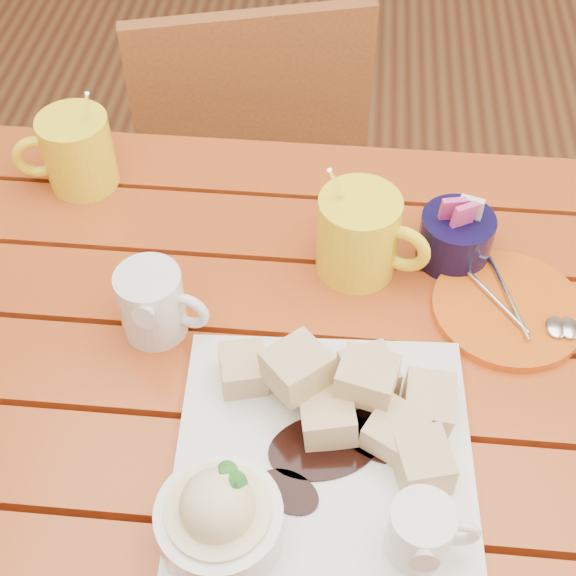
# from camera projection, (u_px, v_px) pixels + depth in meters

# --- Properties ---
(table) EXTENTS (1.20, 0.79, 0.75)m
(table) POSITION_uv_depth(u_px,v_px,m) (293.00, 431.00, 0.93)
(table) COLOR #A04914
(table) RESTS_ON ground
(dessert_plate) EXTENTS (0.30, 0.30, 0.12)m
(dessert_plate) POSITION_uv_depth(u_px,v_px,m) (307.00, 464.00, 0.75)
(dessert_plate) COLOR white
(dessert_plate) RESTS_ON table
(coffee_mug_left) EXTENTS (0.13, 0.09, 0.15)m
(coffee_mug_left) POSITION_uv_depth(u_px,v_px,m) (76.00, 151.00, 1.02)
(coffee_mug_left) COLOR yellow
(coffee_mug_left) RESTS_ON table
(coffee_mug_right) EXTENTS (0.13, 0.09, 0.16)m
(coffee_mug_right) POSITION_uv_depth(u_px,v_px,m) (360.00, 235.00, 0.92)
(coffee_mug_right) COLOR yellow
(coffee_mug_right) RESTS_ON table
(cream_pitcher) EXTENTS (0.10, 0.09, 0.09)m
(cream_pitcher) POSITION_uv_depth(u_px,v_px,m) (153.00, 302.00, 0.86)
(cream_pitcher) COLOR white
(cream_pitcher) RESTS_ON table
(sugar_caddy) EXTENTS (0.09, 0.09, 0.10)m
(sugar_caddy) POSITION_uv_depth(u_px,v_px,m) (456.00, 237.00, 0.95)
(sugar_caddy) COLOR black
(sugar_caddy) RESTS_ON table
(orange_saucer) EXTENTS (0.17, 0.17, 0.02)m
(orange_saucer) POSITION_uv_depth(u_px,v_px,m) (509.00, 309.00, 0.91)
(orange_saucer) COLOR #CF5512
(orange_saucer) RESTS_ON table
(chair_far) EXTENTS (0.48, 0.48, 0.83)m
(chair_far) POSITION_uv_depth(u_px,v_px,m) (248.00, 162.00, 1.53)
(chair_far) COLOR brown
(chair_far) RESTS_ON ground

